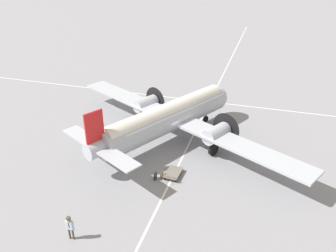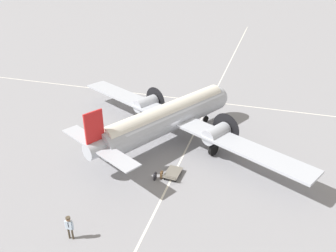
{
  "view_description": "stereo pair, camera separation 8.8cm",
  "coord_description": "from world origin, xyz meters",
  "views": [
    {
      "loc": [
        -25.53,
        -7.83,
        15.32
      ],
      "look_at": [
        0.0,
        0.0,
        1.57
      ],
      "focal_mm": 35.0,
      "sensor_mm": 36.0,
      "label": 1
    },
    {
      "loc": [
        -25.5,
        -7.92,
        15.32
      ],
      "look_at": [
        0.0,
        0.0,
        1.57
      ],
      "focal_mm": 35.0,
      "sensor_mm": 36.0,
      "label": 2
    }
  ],
  "objects": [
    {
      "name": "suitcase_near_door",
      "position": [
        -5.67,
        -1.24,
        0.28
      ],
      "size": [
        0.34,
        0.17,
        0.59
      ],
      "color": "brown",
      "rests_on": "ground_plane"
    },
    {
      "name": "airliner_main",
      "position": [
        0.35,
        -0.19,
        2.43
      ],
      "size": [
        17.36,
        24.57,
        5.51
      ],
      "rotation": [
        0.0,
        0.0,
        5.8
      ],
      "color": "#ADB2BC",
      "rests_on": "ground_plane"
    },
    {
      "name": "crew_foreground",
      "position": [
        -13.24,
        2.09,
        1.06
      ],
      "size": [
        0.3,
        0.57,
        1.7
      ],
      "rotation": [
        0.0,
        0.0,
        1.63
      ],
      "color": "#473D2D",
      "rests_on": "ground_plane"
    },
    {
      "name": "ground_plane",
      "position": [
        0.0,
        0.0,
        0.0
      ],
      "size": [
        300.0,
        300.0,
        0.0
      ],
      "primitive_type": "plane",
      "color": "gray"
    },
    {
      "name": "suitcase_upright_spare",
      "position": [
        -6.01,
        -0.82,
        0.28
      ],
      "size": [
        0.43,
        0.13,
        0.59
      ],
      "color": "#232328",
      "rests_on": "ground_plane"
    },
    {
      "name": "apron_line_eastwest",
      "position": [
        0.0,
        -2.02,
        0.0
      ],
      "size": [
        120.0,
        0.16,
        0.01
      ],
      "color": "silver",
      "rests_on": "ground_plane"
    },
    {
      "name": "apron_line_northsouth",
      "position": [
        10.41,
        0.0,
        0.0
      ],
      "size": [
        0.16,
        120.0,
        0.01
      ],
      "color": "silver",
      "rests_on": "ground_plane"
    },
    {
      "name": "baggage_cart",
      "position": [
        -5.18,
        -2.01,
        0.28
      ],
      "size": [
        1.87,
        1.23,
        0.56
      ],
      "rotation": [
        0.0,
        0.0,
        6.23
      ],
      "color": "#6B665B",
      "rests_on": "ground_plane"
    }
  ]
}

